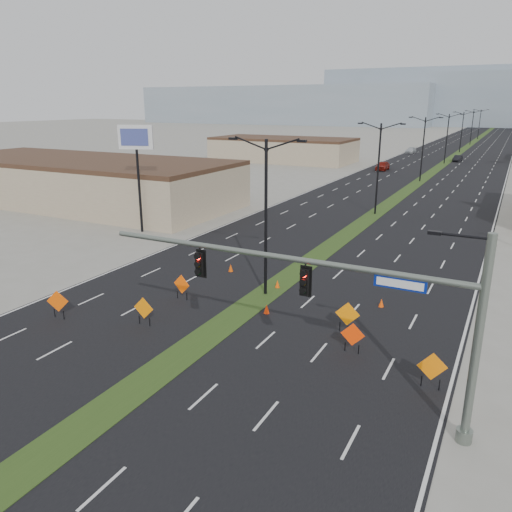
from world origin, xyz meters
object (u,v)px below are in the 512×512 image
at_px(construction_sign_1, 144,309).
at_px(cone_2, 381,303).
at_px(streetlight_6, 480,123).
at_px(signal_mast, 349,300).
at_px(streetlight_4, 462,131).
at_px(construction_sign_4, 347,315).
at_px(construction_sign_0, 58,302).
at_px(cone_3, 231,268).
at_px(streetlight_3, 447,137).
at_px(car_left, 383,166).
at_px(cone_1, 277,284).
at_px(streetlight_2, 423,147).
at_px(streetlight_1, 378,166).
at_px(streetlight_5, 472,126).
at_px(cone_0, 267,309).
at_px(car_far, 411,150).
at_px(car_mid, 458,158).
at_px(construction_sign_3, 353,336).
at_px(streetlight_0, 266,214).
at_px(construction_sign_2, 182,285).
at_px(construction_sign_5, 432,368).

bearing_deg(construction_sign_1, cone_2, 33.31).
bearing_deg(streetlight_6, signal_mast, -87.25).
xyz_separation_m(streetlight_4, construction_sign_4, (6.51, -115.11, -4.37)).
bearing_deg(construction_sign_0, cone_3, 45.56).
bearing_deg(streetlight_3, cone_3, -93.07).
relative_size(car_left, cone_1, 8.58).
distance_m(streetlight_2, cone_1, 54.85).
bearing_deg(streetlight_2, streetlight_1, -90.00).
distance_m(streetlight_3, construction_sign_0, 93.54).
bearing_deg(construction_sign_1, streetlight_5, 83.72).
relative_size(signal_mast, streetlight_4, 1.63).
height_order(streetlight_5, construction_sign_1, streetlight_5).
relative_size(streetlight_4, cone_0, 17.28).
height_order(signal_mast, cone_0, signal_mast).
relative_size(streetlight_1, streetlight_2, 1.00).
bearing_deg(car_far, car_mid, -44.26).
xyz_separation_m(streetlight_3, streetlight_6, (0.00, 84.00, 0.00)).
xyz_separation_m(construction_sign_0, cone_0, (10.47, 6.19, -0.72)).
xyz_separation_m(construction_sign_1, cone_3, (-0.40, 10.38, -0.69)).
bearing_deg(cone_3, car_left, 93.96).
bearing_deg(construction_sign_3, cone_3, 138.98).
bearing_deg(streetlight_0, cone_1, 81.13).
height_order(streetlight_2, construction_sign_3, streetlight_2).
distance_m(construction_sign_0, construction_sign_2, 7.38).
bearing_deg(streetlight_6, car_left, -94.99).
bearing_deg(streetlight_3, streetlight_2, -90.00).
relative_size(streetlight_2, car_mid, 2.50).
height_order(streetlight_3, construction_sign_3, streetlight_3).
distance_m(car_far, cone_1, 103.11).
bearing_deg(streetlight_3, construction_sign_1, -92.47).
xyz_separation_m(car_far, construction_sign_3, (18.14, -109.14, 0.25)).
bearing_deg(cone_0, construction_sign_5, -21.89).
xyz_separation_m(car_far, cone_1, (10.91, -102.53, -0.41)).
distance_m(streetlight_0, car_mid, 89.69).
xyz_separation_m(car_far, construction_sign_1, (6.74, -111.37, 0.29)).
distance_m(streetlight_2, construction_sign_4, 59.63).
relative_size(signal_mast, construction_sign_2, 9.80).
distance_m(streetlight_4, car_mid, 23.04).
relative_size(streetlight_0, car_mid, 2.50).
height_order(construction_sign_2, construction_sign_4, construction_sign_4).
bearing_deg(streetlight_6, construction_sign_0, -92.91).
relative_size(construction_sign_0, construction_sign_3, 1.07).
distance_m(streetlight_2, car_left, 14.93).
xyz_separation_m(car_far, construction_sign_0, (1.69, -112.92, 0.32)).
relative_size(streetlight_0, streetlight_1, 1.00).
distance_m(streetlight_0, cone_0, 6.03).
xyz_separation_m(streetlight_0, car_far, (-10.69, 103.92, -4.73)).
xyz_separation_m(signal_mast, streetlight_6, (-8.56, 178.00, 0.63)).
xyz_separation_m(streetlight_4, cone_3, (-4.35, -109.07, -5.12)).
distance_m(streetlight_0, streetlight_2, 56.00).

